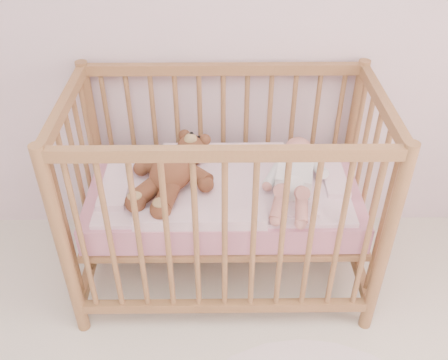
{
  "coord_description": "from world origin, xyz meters",
  "views": [
    {
      "loc": [
        0.12,
        -0.2,
        1.93
      ],
      "look_at": [
        0.14,
        1.55,
        0.62
      ],
      "focal_mm": 40.0,
      "sensor_mm": 36.0,
      "label": 1
    }
  ],
  "objects": [
    {
      "name": "crib",
      "position": [
        0.14,
        1.6,
        0.5
      ],
      "size": [
        1.36,
        0.76,
        1.0
      ],
      "primitive_type": null,
      "color": "olive",
      "rests_on": "floor"
    },
    {
      "name": "mattress",
      "position": [
        0.14,
        1.6,
        0.49
      ],
      "size": [
        1.22,
        0.62,
        0.13
      ],
      "primitive_type": "cube",
      "color": "pink",
      "rests_on": "crib"
    },
    {
      "name": "blanket",
      "position": [
        0.14,
        1.6,
        0.56
      ],
      "size": [
        1.1,
        0.58,
        0.06
      ],
      "primitive_type": null,
      "color": "#EAA1BA",
      "rests_on": "mattress"
    },
    {
      "name": "baby",
      "position": [
        0.45,
        1.58,
        0.64
      ],
      "size": [
        0.4,
        0.64,
        0.14
      ],
      "primitive_type": null,
      "rotation": [
        0.0,
        0.0,
        -0.21
      ],
      "color": "white",
      "rests_on": "blanket"
    },
    {
      "name": "teddy_bear",
      "position": [
        -0.09,
        1.58,
        0.65
      ],
      "size": [
        0.6,
        0.69,
        0.16
      ],
      "primitive_type": null,
      "rotation": [
        0.0,
        0.0,
        -0.4
      ],
      "color": "brown",
      "rests_on": "blanket"
    }
  ]
}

